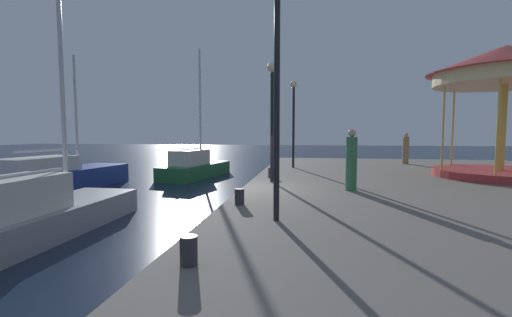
% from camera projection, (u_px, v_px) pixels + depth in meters
% --- Properties ---
extents(ground_plane, '(120.00, 120.00, 0.00)m').
position_uv_depth(ground_plane, '(242.00, 211.00, 11.26)').
color(ground_plane, '#162338').
extents(quay_dock, '(14.71, 26.85, 0.80)m').
position_uv_depth(quay_dock, '(487.00, 207.00, 10.11)').
color(quay_dock, slate).
rests_on(quay_dock, ground).
extents(sailboat_green, '(2.90, 5.63, 7.45)m').
position_uv_depth(sailboat_green, '(194.00, 167.00, 19.70)').
color(sailboat_green, '#236638').
rests_on(sailboat_green, ground).
extents(sailboat_blue, '(3.01, 7.32, 6.20)m').
position_uv_depth(sailboat_blue, '(54.00, 177.00, 15.06)').
color(sailboat_blue, navy).
rests_on(sailboat_blue, ground).
extents(sailboat_grey, '(1.94, 6.12, 7.46)m').
position_uv_depth(sailboat_grey, '(32.00, 215.00, 8.31)').
color(sailboat_grey, gray).
rests_on(sailboat_grey, ground).
extents(carousel, '(5.66, 5.66, 5.18)m').
position_uv_depth(carousel, '(505.00, 80.00, 13.40)').
color(carousel, '#B23333').
rests_on(carousel, quay_dock).
extents(lamp_post_near_edge, '(0.36, 0.36, 4.73)m').
position_uv_depth(lamp_post_near_edge, '(277.00, 62.00, 6.76)').
color(lamp_post_near_edge, black).
rests_on(lamp_post_near_edge, quay_dock).
extents(lamp_post_mid_promenade, '(0.36, 0.36, 4.28)m').
position_uv_depth(lamp_post_mid_promenade, '(272.00, 101.00, 12.18)').
color(lamp_post_mid_promenade, black).
rests_on(lamp_post_mid_promenade, quay_dock).
extents(lamp_post_far_end, '(0.36, 0.36, 4.42)m').
position_uv_depth(lamp_post_far_end, '(294.00, 108.00, 17.38)').
color(lamp_post_far_end, black).
rests_on(lamp_post_far_end, quay_dock).
extents(bollard_north, '(0.24, 0.24, 0.40)m').
position_uv_depth(bollard_north, '(239.00, 197.00, 8.51)').
color(bollard_north, '#2D2D33').
rests_on(bollard_north, quay_dock).
extents(bollard_south, '(0.24, 0.24, 0.40)m').
position_uv_depth(bollard_south, '(271.00, 173.00, 13.53)').
color(bollard_south, '#2D2D33').
rests_on(bollard_south, quay_dock).
extents(bollard_center, '(0.24, 0.24, 0.40)m').
position_uv_depth(bollard_center, '(189.00, 251.00, 4.63)').
color(bollard_center, '#2D2D33').
rests_on(bollard_center, quay_dock).
extents(person_far_corner, '(0.34, 0.34, 1.90)m').
position_uv_depth(person_far_corner, '(351.00, 162.00, 10.56)').
color(person_far_corner, '#387247').
rests_on(person_far_corner, quay_dock).
extents(person_by_the_water, '(0.34, 0.34, 1.78)m').
position_uv_depth(person_by_the_water, '(406.00, 149.00, 19.61)').
color(person_by_the_water, '#937A4C').
rests_on(person_by_the_water, quay_dock).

